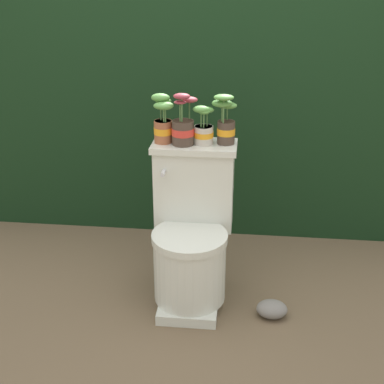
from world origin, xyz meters
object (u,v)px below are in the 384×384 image
(toilet, at_px, (191,236))
(potted_plant_middle, at_px, (204,129))
(potted_plant_midleft, at_px, (183,127))
(potted_plant_midright, at_px, (225,121))
(garden_stone, at_px, (272,309))
(potted_plant_left, at_px, (163,120))

(toilet, height_order, potted_plant_middle, potted_plant_middle)
(toilet, xyz_separation_m, potted_plant_midleft, (-0.05, 0.11, 0.52))
(potted_plant_midright, bearing_deg, potted_plant_midleft, -170.01)
(toilet, height_order, potted_plant_midright, potted_plant_midright)
(toilet, relative_size, potted_plant_midleft, 3.13)
(potted_plant_middle, bearing_deg, garden_stone, -35.00)
(potted_plant_midleft, relative_size, potted_plant_midright, 1.02)
(potted_plant_midleft, bearing_deg, potted_plant_left, 169.88)
(toilet, distance_m, potted_plant_middle, 0.52)
(potted_plant_midleft, bearing_deg, potted_plant_middle, 8.52)
(potted_plant_left, xyz_separation_m, potted_plant_middle, (0.19, -0.00, -0.04))
(potted_plant_left, height_order, potted_plant_midleft, potted_plant_midleft)
(potted_plant_middle, bearing_deg, potted_plant_left, 179.04)
(potted_plant_left, height_order, potted_plant_midright, potted_plant_midright)
(toilet, bearing_deg, garden_stone, -17.44)
(toilet, distance_m, potted_plant_midleft, 0.53)
(potted_plant_middle, xyz_separation_m, garden_stone, (0.36, -0.25, -0.82))
(potted_plant_left, relative_size, potted_plant_midleft, 0.94)
(toilet, xyz_separation_m, garden_stone, (0.41, -0.13, -0.31))
(potted_plant_midleft, distance_m, potted_plant_midright, 0.20)
(potted_plant_middle, bearing_deg, potted_plant_midleft, -171.48)
(garden_stone, bearing_deg, toilet, 162.56)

